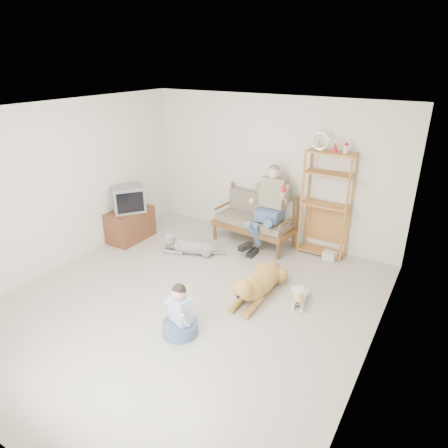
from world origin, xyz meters
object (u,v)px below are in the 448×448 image
Objects in this scene: loveseat at (256,218)px; tv_stand at (130,225)px; etagere at (326,204)px; golden_retriever at (258,283)px.

loveseat is 1.72× the size of tv_stand.
etagere is 2.00m from golden_retriever.
loveseat is 1.35m from etagere.
loveseat is 0.94× the size of golden_retriever.
golden_retriever is (-0.37, -1.82, -0.76)m from etagere.
golden_retriever is at bearing -56.45° from loveseat.
etagere is 3.69m from tv_stand.
etagere reaches higher than tv_stand.
golden_retriever is (0.88, -1.63, -0.28)m from loveseat.
etagere is at bearing 13.61° from loveseat.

